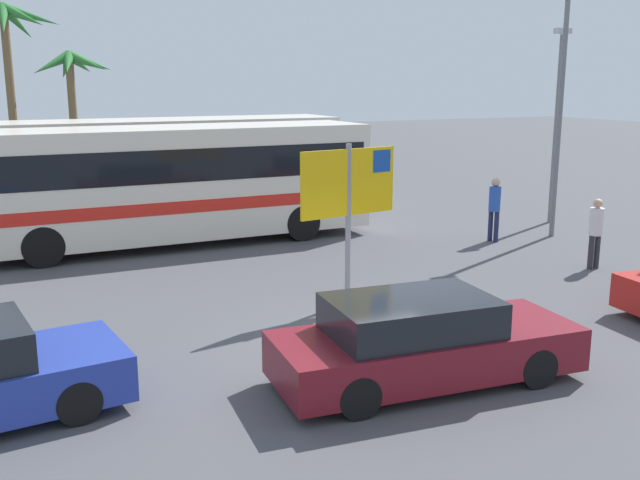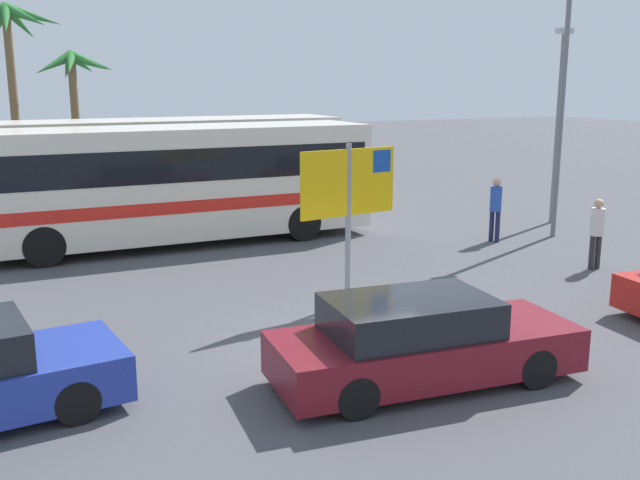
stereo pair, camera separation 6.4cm
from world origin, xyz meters
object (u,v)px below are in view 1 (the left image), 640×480
ferry_sign (350,189)px  pedestrian_near_sign (495,204)px  bus_front_coach (169,179)px  bus_rear_coach (171,162)px  car_maroon (422,342)px  pedestrian_crossing_lot (596,228)px

ferry_sign → pedestrian_near_sign: 7.19m
bus_front_coach → pedestrian_near_sign: 8.94m
bus_rear_coach → pedestrian_near_sign: bus_rear_coach is taller
bus_rear_coach → car_maroon: bearing=-90.6°
bus_front_coach → ferry_sign: (1.85, -6.93, 0.54)m
bus_rear_coach → pedestrian_near_sign: bearing=-47.6°
ferry_sign → car_maroon: bearing=-111.4°
pedestrian_crossing_lot → pedestrian_near_sign: 3.41m
ferry_sign → car_maroon: ferry_sign is taller
bus_front_coach → pedestrian_crossing_lot: (8.36, -7.07, -0.79)m
bus_front_coach → car_maroon: 10.96m
pedestrian_crossing_lot → pedestrian_near_sign: pedestrian_near_sign is taller
pedestrian_crossing_lot → car_maroon: bearing=122.4°
pedestrian_near_sign → car_maroon: bearing=-158.7°
ferry_sign → pedestrian_crossing_lot: 6.65m
bus_rear_coach → pedestrian_crossing_lot: bus_rear_coach is taller
car_maroon → bus_front_coach: bearing=100.4°
bus_front_coach → ferry_sign: 7.19m
bus_front_coach → car_maroon: bearing=-85.0°
bus_rear_coach → pedestrian_near_sign: (7.01, -7.69, -0.73)m
bus_rear_coach → pedestrian_crossing_lot: bearing=-56.8°
pedestrian_crossing_lot → pedestrian_near_sign: bearing=9.2°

